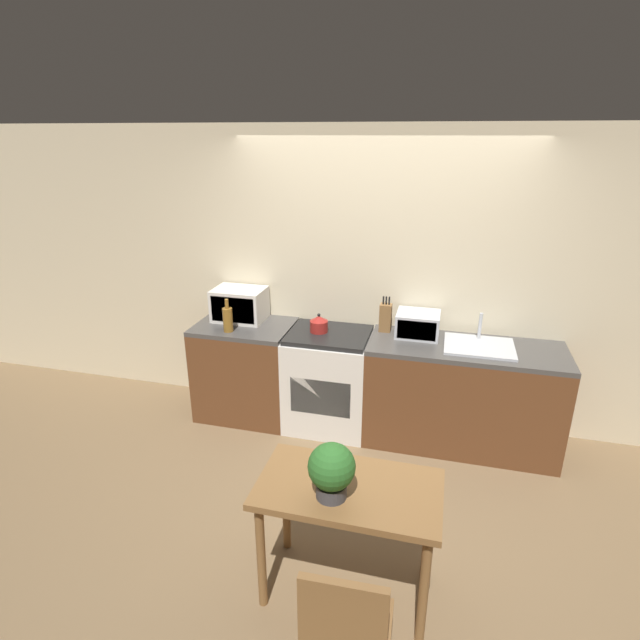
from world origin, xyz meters
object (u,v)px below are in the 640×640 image
stove_range (329,380)px  bottle (228,319)px  dining_table (349,502)px  microwave (240,304)px  kettle (319,324)px  dining_chair (346,634)px  toaster_oven (418,324)px

stove_range → bottle: 1.04m
dining_table → stove_range: bearing=107.1°
microwave → kettle: bearing=-8.0°
dining_table → dining_chair: (0.12, -0.66, -0.13)m
microwave → toaster_oven: 1.61m
bottle → dining_chair: (1.50, -2.19, -0.52)m
kettle → microwave: bearing=172.0°
stove_range → toaster_oven: toaster_oven is taller
stove_range → bottle: size_ratio=3.08×
kettle → bottle: size_ratio=0.57×
bottle → microwave: bearing=93.0°
dining_table → dining_chair: size_ratio=1.11×
toaster_oven → dining_chair: toaster_oven is taller
kettle → dining_table: bearing=-70.3°
kettle → bottle: (-0.76, -0.19, 0.04)m
microwave → toaster_oven: microwave is taller
dining_table → dining_chair: dining_chair is taller
microwave → dining_table: (1.40, -1.83, -0.42)m
microwave → bottle: (0.02, -0.30, -0.03)m
stove_range → bottle: bearing=-168.2°
kettle → toaster_oven: bearing=8.6°
kettle → toaster_oven: size_ratio=0.47×
toaster_oven → dining_table: toaster_oven is taller
stove_range → kettle: (-0.09, 0.01, 0.52)m
microwave → dining_table: 2.34m
microwave → bottle: bearing=-87.0°
dining_table → microwave: bearing=127.4°
bottle → stove_range: bearing=11.8°
microwave → stove_range: bearing=-7.8°
bottle → toaster_oven: bottle is taller
kettle → dining_table: 1.86m
bottle → dining_table: size_ratio=0.29×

